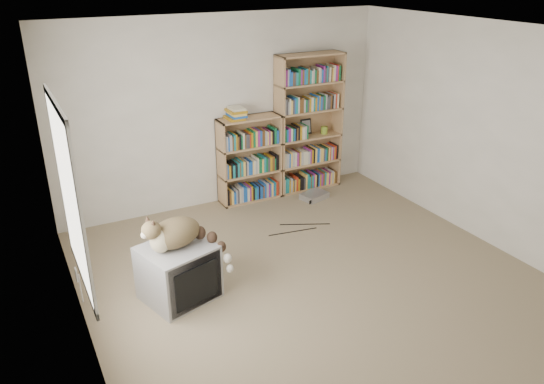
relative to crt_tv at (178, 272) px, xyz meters
name	(u,v)px	position (x,y,z in m)	size (l,w,h in m)	color
floor	(323,287)	(1.35, -0.53, -0.28)	(4.50, 5.00, 0.01)	gray
wall_back	(223,112)	(1.35, 1.97, 0.97)	(4.50, 0.02, 2.50)	white
wall_left	(75,225)	(-0.90, -0.53, 0.97)	(0.02, 5.00, 2.50)	white
wall_right	(498,139)	(3.60, -0.53, 0.97)	(0.02, 5.00, 2.50)	white
ceiling	(334,35)	(1.35, -0.53, 2.22)	(4.50, 5.00, 0.02)	white
window	(70,197)	(-0.89, -0.33, 1.12)	(0.02, 1.22, 1.52)	white
crt_tv	(178,272)	(0.00, 0.00, 0.00)	(0.79, 0.74, 0.56)	#99999B
cat	(183,236)	(0.07, -0.02, 0.39)	(0.84, 0.55, 0.62)	#332514
bookcase_tall	(308,127)	(2.57, 1.83, 0.64)	(0.97, 0.30, 1.94)	#A57952
bookcase_short	(249,163)	(1.64, 1.83, 0.26)	(0.86, 0.30, 1.18)	#A57952
book_stack	(235,113)	(1.46, 1.83, 0.98)	(0.22, 0.28, 0.15)	red
green_mug	(324,130)	(2.82, 1.81, 0.56)	(0.10, 0.10, 0.11)	olive
framed_print	(306,126)	(2.58, 1.91, 0.62)	(0.17, 0.01, 0.22)	black
dvd_player	(314,196)	(2.45, 1.41, -0.24)	(0.36, 0.26, 0.08)	#B9B8BE
wall_outlet	(76,275)	(-0.89, 0.34, 0.04)	(0.01, 0.08, 0.13)	silver
floor_cables	(270,233)	(1.41, 0.76, -0.28)	(1.20, 0.70, 0.01)	black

